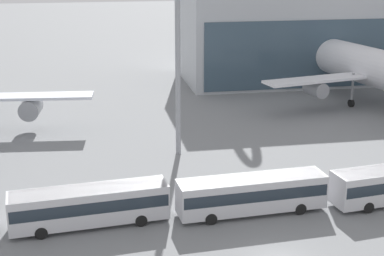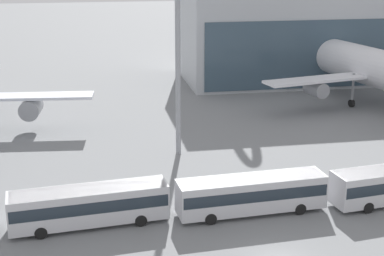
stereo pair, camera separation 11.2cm
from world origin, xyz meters
The scene contains 3 objects.
airliner_at_gate_far centered at (27.34, 42.06, 5.47)m, with size 34.84×35.74×13.51m.
shuttle_bus_1 centered at (-13.51, 8.63, 1.91)m, with size 13.11×4.08×3.25m.
shuttle_bus_2 centered at (0.22, 8.54, 1.91)m, with size 13.05×3.64×3.25m.
Camera 1 is at (-13.22, -36.22, 21.95)m, focal length 55.00 mm.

